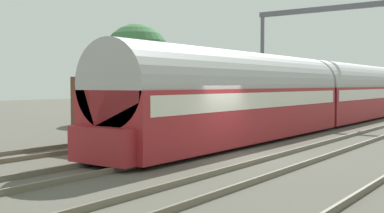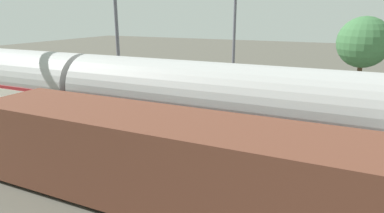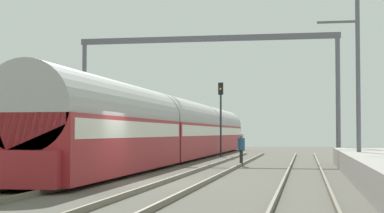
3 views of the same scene
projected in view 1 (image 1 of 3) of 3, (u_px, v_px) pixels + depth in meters
name	position (u px, v px, depth m)	size (l,w,h in m)	color
ground	(237.00, 156.00, 16.83)	(120.00, 120.00, 0.00)	#555148
track_far_west	(114.00, 142.00, 20.34)	(1.52, 60.00, 0.16)	#6B6453
track_west	(191.00, 150.00, 18.00)	(1.52, 60.00, 0.16)	#6B6453
track_east	(291.00, 159.00, 15.65)	(1.52, 60.00, 0.16)	#6B6453
passenger_train	(354.00, 92.00, 34.11)	(2.93, 49.20, 3.82)	maroon
freight_car	(188.00, 105.00, 24.61)	(2.80, 13.00, 2.70)	brown
catenary_gantry	(375.00, 32.00, 30.67)	(16.48, 0.28, 7.86)	slate
tree_west_background	(137.00, 58.00, 33.24)	(4.74, 4.74, 6.74)	#4C3826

